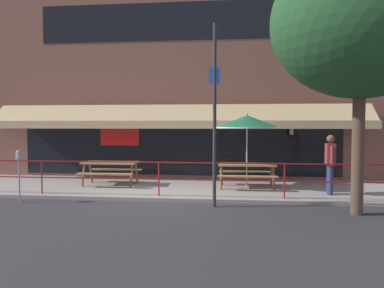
{
  "coord_description": "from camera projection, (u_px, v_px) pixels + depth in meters",
  "views": [
    {
      "loc": [
        2.06,
        -9.93,
        2.11
      ],
      "look_at": [
        0.79,
        1.6,
        1.5
      ],
      "focal_mm": 35.0,
      "sensor_mm": 36.0,
      "label": 1
    }
  ],
  "objects": [
    {
      "name": "patio_deck",
      "position": [
        169.0,
        188.0,
        12.17
      ],
      "size": [
        15.0,
        4.0,
        0.1
      ],
      "primitive_type": "cube",
      "color": "gray",
      "rests_on": "ground"
    },
    {
      "name": "picnic_table_centre",
      "position": [
        247.0,
        169.0,
        11.83
      ],
      "size": [
        1.8,
        1.42,
        0.76
      ],
      "color": "#997047",
      "rests_on": "patio_deck"
    },
    {
      "name": "parking_meter_near",
      "position": [
        19.0,
        160.0,
        10.03
      ],
      "size": [
        0.15,
        0.16,
        1.42
      ],
      "color": "gray",
      "rests_on": "ground"
    },
    {
      "name": "picnic_table_left",
      "position": [
        110.0,
        167.0,
        12.39
      ],
      "size": [
        1.8,
        1.42,
        0.76
      ],
      "color": "#997047",
      "rests_on": "patio_deck"
    },
    {
      "name": "pedestrian_walking",
      "position": [
        330.0,
        161.0,
        10.7
      ],
      "size": [
        0.26,
        0.62,
        1.71
      ],
      "color": "navy",
      "rests_on": "patio_deck"
    },
    {
      "name": "ground_plane",
      "position": [
        157.0,
        202.0,
        10.19
      ],
      "size": [
        120.0,
        120.0,
        0.0
      ],
      "primitive_type": "plane",
      "color": "#2D2D30"
    },
    {
      "name": "patio_railing",
      "position": [
        159.0,
        171.0,
        10.45
      ],
      "size": [
        13.84,
        0.04,
        0.97
      ],
      "color": "maroon",
      "rests_on": "patio_deck"
    },
    {
      "name": "street_sign_pole",
      "position": [
        215.0,
        114.0,
        9.44
      ],
      "size": [
        0.28,
        0.09,
        4.64
      ],
      "color": "#2D2D33",
      "rests_on": "ground"
    },
    {
      "name": "patio_umbrella_centre",
      "position": [
        247.0,
        122.0,
        11.91
      ],
      "size": [
        2.14,
        2.14,
        2.38
      ],
      "color": "#B7B2A8",
      "rests_on": "patio_deck"
    },
    {
      "name": "restaurant_building",
      "position": [
        179.0,
        70.0,
        14.17
      ],
      "size": [
        15.0,
        1.6,
        8.44
      ],
      "color": "brown",
      "rests_on": "ground"
    },
    {
      "name": "street_tree_curbside",
      "position": [
        368.0,
        11.0,
        8.42
      ],
      "size": [
        4.1,
        3.69,
        6.81
      ],
      "color": "brown",
      "rests_on": "ground"
    }
  ]
}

